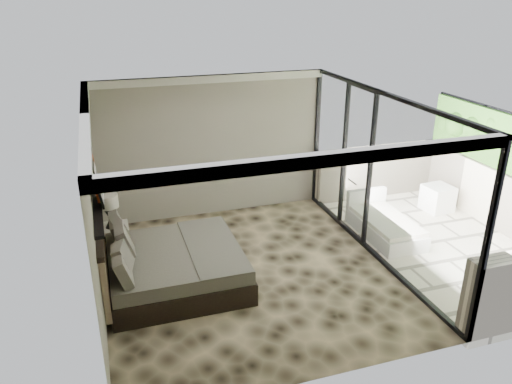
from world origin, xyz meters
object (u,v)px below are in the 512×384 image
object	(u,v)px
nightstand	(116,241)
table_lamp	(109,207)
bed	(169,265)
ottoman	(437,198)
lounger	(384,225)

from	to	relation	value
nightstand	table_lamp	size ratio (longest dim) A/B	0.77
bed	ottoman	size ratio (longest dim) A/B	4.01
ottoman	lounger	size ratio (longest dim) A/B	0.32
ottoman	lounger	bearing A→B (deg)	-158.64
lounger	table_lamp	bearing A→B (deg)	171.38
nightstand	bed	bearing A→B (deg)	-56.88
bed	nightstand	xyz separation A→B (m)	(-0.72, 1.27, -0.11)
table_lamp	ottoman	xyz separation A→B (m)	(6.48, -0.13, -0.64)
bed	nightstand	size ratio (longest dim) A/B	4.58
table_lamp	lounger	bearing A→B (deg)	-9.06
table_lamp	lounger	size ratio (longest dim) A/B	0.36
nightstand	ottoman	bearing A→B (deg)	2.21
lounger	ottoman	bearing A→B (deg)	21.79
bed	table_lamp	size ratio (longest dim) A/B	3.53
table_lamp	ottoman	world-z (taller)	table_lamp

